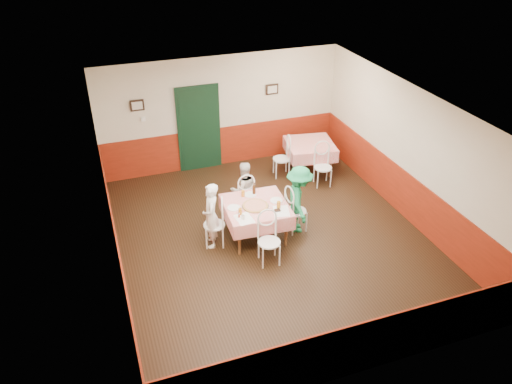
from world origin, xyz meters
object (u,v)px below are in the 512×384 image
object	(u,v)px
chair_far	(245,197)
diner_right	(299,200)
pizza	(255,205)
wallet	(277,210)
chair_second_a	(282,159)
glass_a	(240,212)
chair_near	(269,242)
glass_b	(279,205)
diner_left	(211,216)
second_table	(309,157)
beer_bottle	(254,189)
diner_far	(244,189)
main_table	(256,221)
chair_left	(214,225)
glass_c	(243,193)
chair_second_b	(323,168)
chair_right	(296,211)

from	to	relation	value
chair_far	diner_right	size ratio (longest dim) A/B	0.62
pizza	wallet	size ratio (longest dim) A/B	4.54
chair_second_a	glass_a	size ratio (longest dim) A/B	7.12
chair_near	glass_b	xyz separation A→B (m)	(0.41, 0.59, 0.38)
chair_second_a	diner_left	size ratio (longest dim) A/B	0.67
wallet	chair_second_a	bearing A→B (deg)	68.96
second_table	wallet	bearing A→B (deg)	-126.25
beer_bottle	diner_far	xyz separation A→B (m)	(-0.05, 0.50, -0.27)
main_table	diner_far	world-z (taller)	diner_far
glass_a	chair_left	bearing A→B (deg)	149.55
chair_second_a	diner_right	bearing A→B (deg)	-3.82
chair_left	chair_second_a	size ratio (longest dim) A/B	1.00
chair_near	glass_c	world-z (taller)	chair_near
main_table	second_table	bearing A→B (deg)	45.37
second_table	chair_second_b	distance (m)	0.75
chair_right	pizza	xyz separation A→B (m)	(-0.88, -0.01, 0.33)
chair_second_a	beer_bottle	xyz separation A→B (m)	(-1.35, -1.83, 0.43)
glass_b	beer_bottle	size ratio (longest dim) A/B	0.60
second_table	chair_near	size ratio (longest dim) A/B	1.24
glass_b	glass_c	xyz separation A→B (m)	(-0.51, 0.64, -0.01)
wallet	diner_left	xyz separation A→B (m)	(-1.21, 0.39, -0.10)
glass_a	diner_left	bearing A→B (deg)	151.89
second_table	glass_b	size ratio (longest dim) A/B	7.89
chair_left	glass_b	world-z (taller)	glass_b
chair_right	chair_near	distance (m)	1.20
beer_bottle	diner_left	world-z (taller)	diner_left
main_table	chair_left	distance (m)	0.85
glass_c	diner_right	bearing A→B (deg)	-22.63
diner_left	diner_right	xyz separation A→B (m)	(1.80, -0.09, 0.04)
chair_second_a	chair_second_b	size ratio (longest dim) A/B	1.00
main_table	pizza	bearing A→B (deg)	-124.53
chair_right	diner_right	distance (m)	0.27
chair_left	glass_c	world-z (taller)	chair_left
pizza	glass_a	size ratio (longest dim) A/B	3.96
diner_left	chair_second_a	bearing A→B (deg)	146.81
chair_near	diner_left	distance (m)	1.26
wallet	chair_second_b	bearing A→B (deg)	46.77
chair_far	glass_b	bearing A→B (deg)	110.57
chair_left	chair_far	bearing A→B (deg)	147.68
chair_near	diner_far	bearing A→B (deg)	93.04
second_table	diner_right	world-z (taller)	diner_right
second_table	chair_left	bearing A→B (deg)	-144.36
chair_right	chair_far	bearing A→B (deg)	35.11
chair_left	pizza	distance (m)	0.88
glass_c	diner_far	size ratio (longest dim) A/B	0.11
diner_far	glass_b	bearing A→B (deg)	101.06
chair_right	diner_left	distance (m)	1.76
glass_c	glass_b	bearing A→B (deg)	-51.55
second_table	chair_right	bearing A→B (deg)	-120.75
beer_bottle	main_table	bearing A→B (deg)	-103.97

